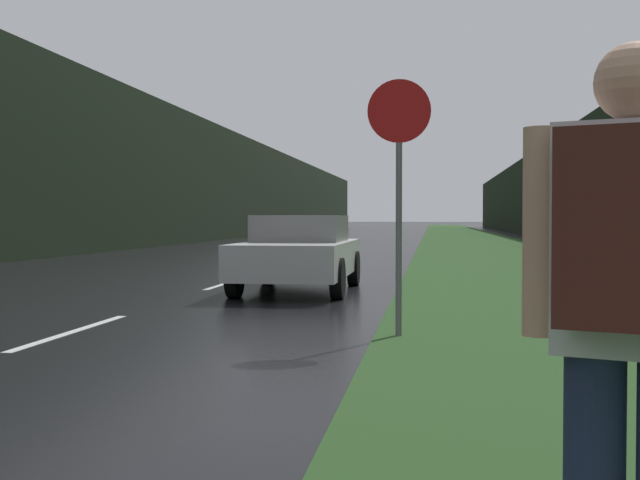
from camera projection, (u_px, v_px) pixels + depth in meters
grass_verge at (480, 245)px, 39.59m from camera, size 6.00×240.00×0.02m
lane_stripe_b at (73, 331)px, 9.39m from camera, size 0.12×3.00×0.01m
lane_stripe_c at (226, 283)px, 16.32m from camera, size 0.12×3.00×0.01m
lane_stripe_d at (287, 264)px, 23.25m from camera, size 0.12×3.00×0.01m
lane_stripe_e at (321, 253)px, 30.18m from camera, size 0.12×3.00×0.01m
treeline_far_side at (218, 185)px, 51.62m from camera, size 2.00×140.00×6.94m
treeline_near_side at (571, 188)px, 48.57m from camera, size 2.00×140.00×6.31m
stop_sign at (399, 178)px, 8.91m from camera, size 0.71×0.07×2.87m
hitchhiker_with_backpack at (631, 315)px, 2.29m from camera, size 0.61×0.53×1.84m
car_passing_near at (299, 252)px, 14.64m from camera, size 1.94×4.38×1.38m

